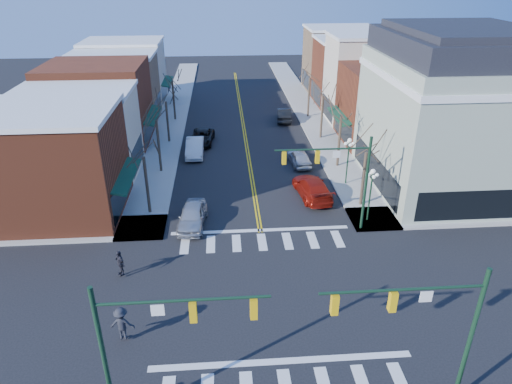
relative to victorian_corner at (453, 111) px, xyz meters
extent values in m
plane|color=black|center=(-16.50, -14.50, -6.66)|extent=(160.00, 160.00, 0.00)
cube|color=#9E9B93|center=(-25.25, 5.50, -6.58)|extent=(3.50, 70.00, 0.15)
cube|color=#9E9B93|center=(-7.75, 5.50, -6.58)|extent=(3.50, 70.00, 0.15)
cube|color=maroon|center=(-32.00, -2.75, -2.66)|extent=(10.00, 8.50, 8.00)
cube|color=beige|center=(-32.00, 5.00, -2.91)|extent=(10.00, 7.00, 7.50)
cube|color=maroon|center=(-32.00, 13.00, -2.41)|extent=(10.00, 9.00, 8.50)
cube|color=#937251|center=(-32.00, 21.25, -2.76)|extent=(10.00, 7.50, 7.80)
cube|color=beige|center=(-32.00, 29.00, -2.56)|extent=(10.00, 8.00, 8.20)
cube|color=maroon|center=(-1.00, 11.25, -2.66)|extent=(10.00, 8.50, 8.00)
cube|color=beige|center=(-1.00, 19.00, -1.66)|extent=(10.00, 7.00, 10.00)
cube|color=maroon|center=(-1.00, 26.50, -2.41)|extent=(10.00, 8.00, 8.50)
cube|color=#937251|center=(-1.00, 34.50, -2.16)|extent=(10.00, 8.00, 9.00)
cube|color=#9AA68F|center=(0.00, 0.00, -1.16)|extent=(12.00, 14.00, 11.00)
cube|color=white|center=(0.00, 0.00, 2.94)|extent=(12.25, 14.25, 0.50)
cube|color=black|center=(0.00, 0.00, 5.24)|extent=(11.40, 13.40, 1.80)
cube|color=black|center=(0.00, 0.00, 6.34)|extent=(9.80, 11.80, 0.60)
cylinder|color=#14331E|center=(-23.90, -21.90, -3.06)|extent=(0.20, 0.20, 7.20)
cylinder|color=#14331E|center=(-20.65, -21.90, -0.26)|extent=(6.50, 0.12, 0.12)
cube|color=gold|center=(-20.33, -21.90, -0.81)|extent=(0.28, 0.28, 0.90)
cube|color=gold|center=(-18.05, -21.90, -0.81)|extent=(0.28, 0.28, 0.90)
cylinder|color=#14331E|center=(-9.10, -21.90, -3.06)|extent=(0.20, 0.20, 7.20)
cylinder|color=#14331E|center=(-12.35, -21.90, -0.26)|extent=(6.50, 0.12, 0.12)
cube|color=gold|center=(-12.68, -21.90, -0.81)|extent=(0.28, 0.28, 0.90)
cube|color=gold|center=(-14.95, -21.90, -0.81)|extent=(0.28, 0.28, 0.90)
cylinder|color=#14331E|center=(-9.10, -7.10, -3.06)|extent=(0.20, 0.20, 7.20)
cylinder|color=#14331E|center=(-12.35, -7.10, -0.26)|extent=(6.50, 0.12, 0.12)
cube|color=gold|center=(-12.68, -7.10, -0.81)|extent=(0.28, 0.28, 0.90)
cube|color=gold|center=(-14.95, -7.10, -0.81)|extent=(0.28, 0.28, 0.90)
cylinder|color=#14331E|center=(-8.30, -6.00, -4.66)|extent=(0.12, 0.12, 4.00)
sphere|color=white|center=(-8.30, -6.00, -2.51)|extent=(0.36, 0.36, 0.36)
cylinder|color=#14331E|center=(-8.30, 0.50, -4.66)|extent=(0.12, 0.12, 4.00)
sphere|color=white|center=(-8.30, 0.50, -2.51)|extent=(0.36, 0.36, 0.36)
cylinder|color=#382B21|center=(-24.90, -3.50, -4.28)|extent=(0.24, 0.24, 4.76)
cylinder|color=#382B21|center=(-24.90, 4.50, -4.14)|extent=(0.24, 0.24, 5.04)
cylinder|color=#382B21|center=(-24.90, 12.50, -4.38)|extent=(0.24, 0.24, 4.55)
cylinder|color=#382B21|center=(-24.90, 20.50, -4.21)|extent=(0.24, 0.24, 4.90)
cylinder|color=#382B21|center=(-8.10, -3.50, -4.35)|extent=(0.24, 0.24, 4.62)
cylinder|color=#382B21|center=(-8.10, 4.50, -4.07)|extent=(0.24, 0.24, 5.18)
cylinder|color=#382B21|center=(-8.10, 12.50, -4.24)|extent=(0.24, 0.24, 4.83)
cylinder|color=#382B21|center=(-8.10, 20.50, -4.17)|extent=(0.24, 0.24, 4.97)
imported|color=#B2B2B7|center=(-21.47, -5.60, -5.86)|extent=(2.31, 4.84, 1.60)
imported|color=silver|center=(-21.91, 8.61, -5.84)|extent=(1.73, 4.95, 1.63)
imported|color=black|center=(-21.30, 11.95, -5.95)|extent=(2.87, 5.30, 1.41)
imported|color=maroon|center=(-11.70, -1.56, -5.84)|extent=(2.95, 5.89, 1.64)
imported|color=silver|center=(-11.70, 5.30, -5.93)|extent=(2.11, 4.42, 1.46)
imported|color=black|center=(-11.33, 19.29, -5.87)|extent=(2.22, 4.97, 1.58)
imported|color=black|center=(-25.60, -11.53, -5.65)|extent=(0.96, 1.05, 1.72)
imported|color=black|center=(-24.45, -17.05, -5.55)|extent=(1.29, 0.81, 1.91)
camera|label=1|loc=(-18.98, -35.29, 10.81)|focal=32.00mm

